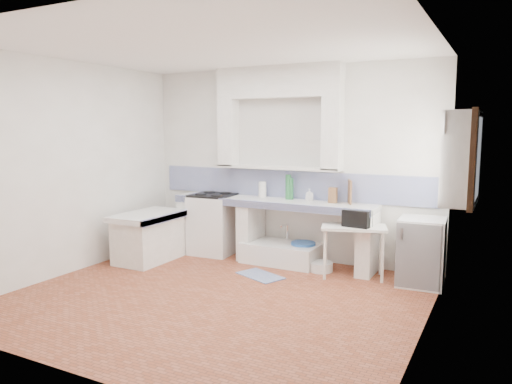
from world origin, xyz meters
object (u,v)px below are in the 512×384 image
at_px(stove, 213,225).
at_px(sink, 281,254).
at_px(side_table, 353,252).
at_px(fridge, 421,252).

bearing_deg(stove, sink, -4.92).
bearing_deg(sink, side_table, -8.94).
relative_size(stove, sink, 0.82).
height_order(side_table, fridge, fridge).
xyz_separation_m(sink, fridge, (1.94, -0.10, 0.29)).
distance_m(stove, sink, 1.20).
bearing_deg(sink, fridge, -2.59).
relative_size(sink, fridge, 1.30).
relative_size(side_table, fridge, 0.98).
distance_m(stove, side_table, 2.27).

